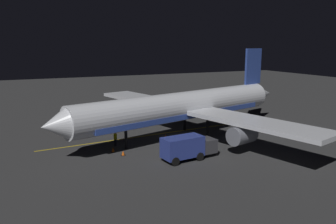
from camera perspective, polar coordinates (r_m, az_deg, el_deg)
name	(u,v)px	position (r m, az deg, el deg)	size (l,w,h in m)	color
ground_plane	(182,137)	(46.30, 2.26, -4.17)	(180.00, 180.00, 0.20)	#323233
apron_guide_stripe	(148,135)	(46.72, -3.40, -3.91)	(0.24, 29.09, 0.01)	gold
airliner	(185,107)	(45.82, 2.89, 0.82)	(38.73, 38.11, 11.52)	white
baggage_truck	(92,121)	(50.48, -12.46, -1.55)	(6.54, 2.38, 2.42)	maroon
catering_truck	(187,148)	(36.87, 3.18, -5.93)	(2.83, 6.41, 2.59)	navy
ground_crew_worker	(115,139)	(42.22, -8.73, -4.43)	(0.40, 0.40, 1.74)	black
traffic_cone_near_left	(166,136)	(45.23, -0.41, -4.08)	(0.50, 0.50, 0.55)	#EA590F
traffic_cone_near_right	(113,150)	(40.11, -9.11, -6.23)	(0.50, 0.50, 0.55)	#EA590F
traffic_cone_under_wing	(123,153)	(38.77, -7.46, -6.81)	(0.50, 0.50, 0.55)	#EA590F
traffic_cone_far	(163,151)	(39.21, -0.83, -6.50)	(0.50, 0.50, 0.55)	#EA590F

